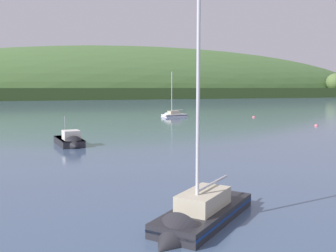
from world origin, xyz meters
TOP-DOWN VIEW (x-y plane):
  - far_shoreline_hill at (64.72, 242.09)m, footprint 484.85×115.41m
  - sailboat_near_mooring at (-3.28, 14.68)m, footprint 7.15×6.27m
  - sailboat_midwater_white at (19.20, 72.92)m, footprint 6.32×3.19m
  - fishing_boat_moored at (-5.54, 40.60)m, footprint 2.72×6.22m
  - mooring_buoy_midchannel at (34.57, 65.88)m, footprint 0.63×0.63m
  - mooring_buoy_far_upstream at (33.72, 47.28)m, footprint 0.61×0.61m

SIDE VIEW (x-z plane):
  - mooring_buoy_midchannel at x=34.57m, z-range -0.35..0.35m
  - mooring_buoy_far_upstream at x=33.72m, z-range -0.34..0.34m
  - sailboat_near_mooring at x=-3.28m, z-range -5.38..5.70m
  - sailboat_midwater_white at x=19.20m, z-range -4.95..5.36m
  - far_shoreline_hill at x=64.72m, z-range -32.91..33.46m
  - fishing_boat_moored at x=-5.54m, z-range -1.45..2.25m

